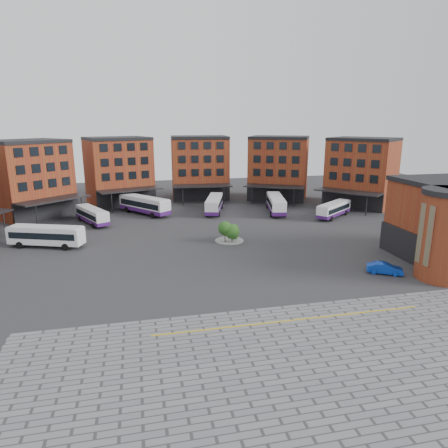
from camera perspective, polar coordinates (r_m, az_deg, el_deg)
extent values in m
plane|color=#28282B|center=(50.26, 1.64, -6.47)|extent=(160.00, 160.00, 0.00)
cube|color=slate|center=(32.50, 15.32, -19.65)|extent=(50.00, 22.00, 0.02)
cube|color=gold|center=(38.68, 9.76, -13.38)|extent=(26.00, 0.15, 0.02)
cylinder|color=black|center=(72.69, -28.86, -0.03)|extent=(0.20, 0.20, 4.00)
cube|color=brown|center=(85.55, -25.91, 5.68)|extent=(16.35, 16.13, 14.00)
cube|color=black|center=(82.17, -23.89, 2.03)|extent=(10.00, 9.07, 4.00)
cube|color=black|center=(84.92, -26.46, 10.54)|extent=(16.55, 16.35, 0.60)
cube|color=black|center=(80.91, -24.33, 7.00)|extent=(8.60, 7.77, 8.00)
cube|color=black|center=(79.81, -23.16, 3.24)|extent=(12.61, 11.97, 0.25)
cylinder|color=black|center=(76.45, -25.19, 1.04)|extent=(0.20, 0.20, 4.00)
cylinder|color=black|center=(81.10, -19.63, 2.28)|extent=(0.20, 0.20, 4.00)
cube|color=brown|center=(92.69, -14.78, 7.22)|extent=(15.55, 13.69, 14.00)
cube|color=black|center=(88.85, -13.66, 3.73)|extent=(12.45, 4.71, 4.00)
cube|color=black|center=(92.11, -15.08, 11.73)|extent=(15.65, 13.97, 0.60)
cube|color=black|center=(87.65, -13.90, 8.33)|extent=(10.87, 3.87, 8.00)
cube|color=black|center=(86.30, -13.25, 4.79)|extent=(13.72, 8.39, 0.25)
cylinder|color=black|center=(83.67, -15.73, 2.94)|extent=(0.20, 0.20, 4.00)
cylinder|color=black|center=(86.48, -9.93, 3.63)|extent=(0.20, 0.20, 4.00)
cube|color=brown|center=(96.17, -3.51, 7.92)|extent=(13.67, 10.88, 14.00)
cube|color=black|center=(92.11, -3.20, 4.49)|extent=(13.00, 1.41, 4.00)
cube|color=black|center=(95.61, -3.58, 12.27)|extent=(13.69, 11.18, 0.60)
cube|color=black|center=(90.93, -3.25, 8.94)|extent=(11.42, 0.95, 8.00)
cube|color=black|center=(89.47, -3.08, 5.49)|extent=(13.28, 5.30, 0.25)
cylinder|color=black|center=(87.74, -5.92, 3.93)|extent=(0.20, 0.20, 4.00)
cylinder|color=black|center=(88.57, -0.01, 4.11)|extent=(0.20, 0.20, 4.00)
cube|color=brown|center=(95.84, 7.80, 7.79)|extent=(16.12, 14.81, 14.00)
cube|color=black|center=(91.80, 7.32, 4.36)|extent=(11.81, 6.35, 4.00)
cube|color=black|center=(95.28, 7.95, 12.15)|extent=(16.26, 15.08, 0.60)
cube|color=black|center=(90.62, 7.45, 8.82)|extent=(10.26, 5.33, 8.00)
cube|color=black|center=(89.17, 7.16, 5.37)|extent=(13.58, 9.82, 0.25)
cylinder|color=black|center=(88.45, 4.03, 4.06)|extent=(0.20, 0.20, 4.00)
cylinder|color=black|center=(87.27, 9.92, 3.73)|extent=(0.20, 0.20, 4.00)
cube|color=brown|center=(91.72, 19.04, 6.84)|extent=(16.02, 16.39, 14.00)
cube|color=black|center=(87.94, 17.74, 3.34)|extent=(8.74, 10.28, 4.00)
cube|color=black|center=(91.13, 19.42, 11.38)|extent=(16.25, 16.58, 0.60)
cube|color=black|center=(86.73, 18.06, 7.99)|extent=(7.47, 8.86, 8.00)
cube|color=black|center=(85.42, 17.29, 4.42)|extent=(11.73, 12.79, 0.25)
cylinder|color=black|center=(85.79, 13.92, 3.34)|extent=(0.20, 0.20, 4.00)
cylinder|color=black|center=(82.65, 19.68, 2.50)|extent=(0.20, 0.20, 4.00)
cube|color=black|center=(57.69, 24.87, -2.97)|extent=(0.40, 12.00, 4.00)
cylinder|color=brown|center=(52.55, 29.18, -1.69)|extent=(6.00, 6.00, 10.00)
cube|color=red|center=(50.57, 26.77, -1.38)|extent=(0.12, 2.20, 7.00)
cylinder|color=gray|center=(61.72, 0.76, -2.38)|extent=(4.40, 4.40, 0.12)
cylinder|color=#332114|center=(60.78, 0.15, -1.92)|extent=(0.14, 0.14, 1.60)
sphere|color=#1B4216|center=(60.39, 0.15, -0.62)|extent=(2.13, 2.13, 2.13)
sphere|color=#1B4216|center=(60.42, 0.37, -1.08)|extent=(1.49, 1.49, 1.49)
cylinder|color=#332114|center=(62.31, 1.35, -1.71)|extent=(0.14, 0.14, 1.19)
sphere|color=#1B4216|center=(62.02, 1.35, -0.76)|extent=(1.65, 1.65, 1.65)
sphere|color=#1B4216|center=(62.02, 1.57, -1.10)|extent=(1.16, 1.16, 1.16)
cylinder|color=#332114|center=(60.67, 1.16, -2.13)|extent=(0.14, 0.14, 1.23)
sphere|color=#1B4216|center=(60.37, 1.16, -1.12)|extent=(2.23, 2.23, 2.23)
sphere|color=#1B4216|center=(60.37, 1.38, -1.49)|extent=(1.56, 1.56, 1.56)
cube|color=silver|center=(63.94, -24.09, -1.47)|extent=(11.22, 6.14, 2.46)
cube|color=black|center=(63.89, -24.10, -1.32)|extent=(10.41, 5.89, 0.95)
cube|color=silver|center=(63.63, -24.20, -0.37)|extent=(10.77, 5.89, 0.12)
cube|color=black|center=(66.87, -28.06, -1.07)|extent=(0.84, 2.04, 1.10)
cylinder|color=black|center=(65.19, -27.18, -2.70)|extent=(1.04, 0.63, 1.00)
cylinder|color=black|center=(67.17, -25.99, -2.09)|extent=(1.04, 0.63, 1.00)
cylinder|color=black|center=(61.48, -21.76, -3.09)|extent=(1.04, 0.63, 1.00)
cylinder|color=black|center=(63.56, -20.67, -2.42)|extent=(1.04, 0.63, 1.00)
cube|color=silver|center=(75.60, -18.32, 1.27)|extent=(6.62, 10.10, 2.26)
cube|color=black|center=(75.56, -18.33, 1.39)|extent=(6.31, 9.40, 0.88)
cube|color=silver|center=(75.35, -18.39, 2.14)|extent=(6.36, 9.69, 0.11)
cube|color=black|center=(80.13, -19.63, 2.03)|extent=(1.80, 0.99, 1.01)
cube|color=#411562|center=(75.77, -18.28, 0.67)|extent=(6.68, 10.15, 0.65)
cylinder|color=black|center=(78.47, -19.90, 0.72)|extent=(0.66, 0.95, 0.92)
cylinder|color=black|center=(79.21, -18.33, 0.98)|extent=(0.66, 0.95, 0.92)
cylinder|color=black|center=(72.51, -18.17, -0.22)|extent=(0.66, 0.95, 0.92)
cylinder|color=black|center=(73.32, -16.50, 0.07)|extent=(0.66, 0.95, 0.92)
cube|color=silver|center=(80.69, -11.30, 2.78)|extent=(9.85, 11.38, 2.74)
cube|color=black|center=(80.65, -11.31, 2.92)|extent=(9.28, 10.65, 1.06)
cube|color=silver|center=(80.42, -11.35, 3.78)|extent=(9.46, 10.93, 0.13)
cube|color=black|center=(85.33, -13.92, 3.44)|extent=(1.94, 1.57, 1.23)
cube|color=#411562|center=(80.89, -11.27, 2.11)|extent=(9.91, 11.44, 0.78)
cylinder|color=black|center=(83.18, -13.73, 1.99)|extent=(0.96, 1.09, 1.12)
cylinder|color=black|center=(84.85, -12.23, 2.32)|extent=(0.96, 1.09, 1.12)
cylinder|color=black|center=(77.16, -10.17, 1.22)|extent=(0.96, 1.09, 1.12)
cylinder|color=black|center=(78.96, -8.64, 1.59)|extent=(0.96, 1.09, 1.12)
cube|color=silver|center=(80.72, -1.42, 2.94)|extent=(5.63, 11.49, 2.50)
cube|color=black|center=(80.68, -1.42, 3.07)|extent=(5.43, 10.65, 0.97)
cube|color=silver|center=(80.47, -1.42, 3.85)|extent=(5.41, 11.03, 0.12)
cube|color=black|center=(86.06, -1.07, 3.83)|extent=(2.11, 0.73, 1.12)
cube|color=#411562|center=(80.90, -1.41, 2.32)|extent=(5.68, 11.54, 0.71)
cylinder|color=black|center=(84.61, -2.04, 2.58)|extent=(0.58, 1.07, 1.02)
cylinder|color=black|center=(84.38, -0.32, 2.55)|extent=(0.58, 1.07, 1.02)
cylinder|color=black|center=(77.64, -2.60, 1.48)|extent=(0.58, 1.07, 1.02)
cylinder|color=black|center=(77.39, -0.73, 1.45)|extent=(0.58, 1.07, 1.02)
cube|color=white|center=(81.19, 7.43, 2.96)|extent=(5.25, 12.15, 2.64)
cube|color=black|center=(81.15, 7.43, 3.09)|extent=(5.10, 11.24, 1.02)
cube|color=silver|center=(80.93, 7.46, 3.92)|extent=(5.04, 11.67, 0.13)
cube|color=black|center=(86.82, 6.98, 3.89)|extent=(2.26, 0.62, 1.19)
cube|color=#411562|center=(81.38, 7.41, 2.31)|extent=(5.30, 12.20, 0.75)
cylinder|color=black|center=(85.01, 6.20, 2.58)|extent=(0.55, 1.12, 1.08)
cylinder|color=black|center=(85.32, 8.00, 2.56)|extent=(0.55, 1.12, 1.08)
cylinder|color=black|center=(77.64, 6.74, 1.42)|extent=(0.55, 1.12, 1.08)
cylinder|color=black|center=(77.99, 8.70, 1.41)|extent=(0.55, 1.12, 1.08)
cube|color=white|center=(79.45, 15.41, 2.09)|extent=(9.38, 7.97, 2.24)
cube|color=black|center=(79.41, 15.41, 2.21)|extent=(8.78, 7.52, 0.87)
cube|color=silver|center=(79.21, 15.46, 2.92)|extent=(9.01, 7.65, 0.11)
cube|color=black|center=(83.84, 16.85, 2.77)|extent=(1.28, 1.62, 1.01)
cube|color=#411562|center=(79.62, 15.37, 1.53)|extent=(9.44, 8.02, 0.64)
cylinder|color=black|center=(83.03, 15.58, 1.78)|extent=(0.89, 0.78, 0.92)
cylinder|color=black|center=(82.14, 17.03, 1.54)|extent=(0.89, 0.78, 0.92)
cylinder|color=black|center=(77.33, 13.57, 0.99)|extent=(0.89, 0.78, 0.92)
cylinder|color=black|center=(76.37, 15.10, 0.73)|extent=(0.89, 0.78, 0.92)
imported|color=#0C34A7|center=(52.37, 21.99, -5.89)|extent=(4.34, 3.33, 1.37)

